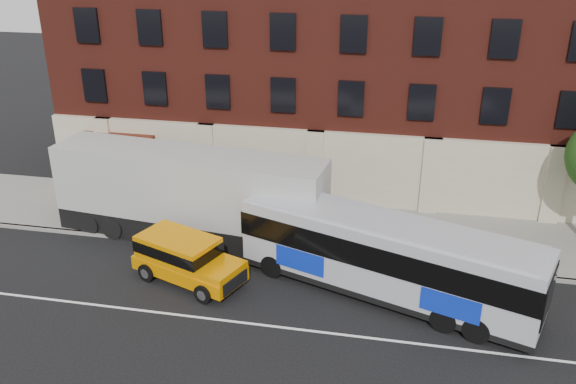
% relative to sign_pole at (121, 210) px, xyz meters
% --- Properties ---
extents(ground, '(120.00, 120.00, 0.00)m').
position_rel_sign_pole_xyz_m(ground, '(8.50, -6.15, -1.45)').
color(ground, black).
rests_on(ground, ground).
extents(sidewalk, '(60.00, 6.00, 0.15)m').
position_rel_sign_pole_xyz_m(sidewalk, '(8.50, 2.85, -1.38)').
color(sidewalk, gray).
rests_on(sidewalk, ground).
extents(kerb, '(60.00, 0.25, 0.15)m').
position_rel_sign_pole_xyz_m(kerb, '(8.50, -0.15, -1.38)').
color(kerb, gray).
rests_on(kerb, ground).
extents(lane_line, '(60.00, 0.12, 0.01)m').
position_rel_sign_pole_xyz_m(lane_line, '(8.50, -5.65, -1.45)').
color(lane_line, white).
rests_on(lane_line, ground).
extents(building, '(30.00, 12.10, 15.00)m').
position_rel_sign_pole_xyz_m(building, '(8.49, 10.77, 6.13)').
color(building, '#591D15').
rests_on(building, sidewalk).
extents(sign_pole, '(0.30, 0.20, 2.50)m').
position_rel_sign_pole_xyz_m(sign_pole, '(0.00, 0.00, 0.00)').
color(sign_pole, gray).
rests_on(sign_pole, ground).
extents(city_bus, '(12.52, 6.64, 3.38)m').
position_rel_sign_pole_xyz_m(city_bus, '(12.71, -2.62, 0.42)').
color(city_bus, '#AEB0B9').
rests_on(city_bus, ground).
extents(yellow_suv, '(5.22, 3.59, 1.95)m').
position_rel_sign_pole_xyz_m(yellow_suv, '(4.28, -3.06, -0.33)').
color(yellow_suv, orange).
rests_on(yellow_suv, ground).
extents(shipping_container, '(13.33, 4.13, 4.37)m').
position_rel_sign_pole_xyz_m(shipping_container, '(3.25, 0.65, 0.71)').
color(shipping_container, black).
rests_on(shipping_container, ground).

